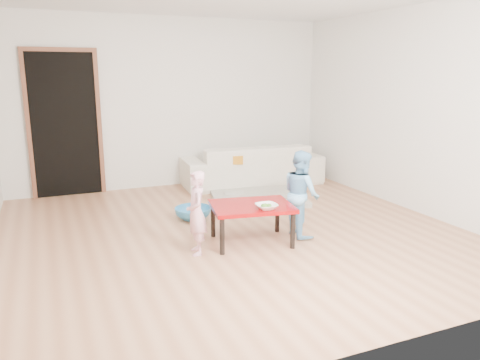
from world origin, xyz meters
TOP-DOWN VIEW (x-y plane):
  - floor at (0.00, 0.00)m, footprint 5.00×5.00m
  - back_wall at (0.00, 2.50)m, footprint 5.00×0.02m
  - right_wall at (2.50, 0.00)m, footprint 0.02×5.00m
  - doorway at (-1.60, 2.48)m, footprint 1.02×0.08m
  - sofa at (1.16, 2.05)m, footprint 2.28×1.03m
  - cushion at (0.66, 1.88)m, footprint 0.59×0.56m
  - red_table at (0.06, -0.38)m, footprint 0.93×0.76m
  - bowl at (0.13, -0.59)m, footprint 0.22×0.22m
  - broccoli at (0.13, -0.59)m, footprint 0.12×0.12m
  - child_pink at (-0.57, -0.45)m, footprint 0.24×0.33m
  - child_blue at (0.66, -0.38)m, footprint 0.38×0.48m
  - basin at (-0.27, 0.65)m, footprint 0.45×0.45m
  - blanket at (0.84, 1.13)m, footprint 1.48×1.32m

SIDE VIEW (x-z plane):
  - floor at x=0.00m, z-range -0.01..0.01m
  - blanket at x=0.84m, z-range 0.00..0.06m
  - basin at x=-0.27m, z-range 0.00..0.14m
  - red_table at x=0.06m, z-range 0.00..0.42m
  - sofa at x=1.16m, z-range 0.00..0.65m
  - child_pink at x=-0.57m, z-range 0.00..0.84m
  - bowl at x=0.13m, z-range 0.42..0.47m
  - broccoli at x=0.13m, z-range 0.42..0.48m
  - child_blue at x=0.66m, z-range 0.00..0.95m
  - cushion at x=0.66m, z-range 0.43..0.55m
  - doorway at x=-1.60m, z-range -0.03..2.08m
  - back_wall at x=0.00m, z-range 0.00..2.60m
  - right_wall at x=2.50m, z-range 0.00..2.60m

